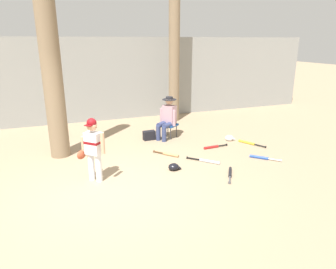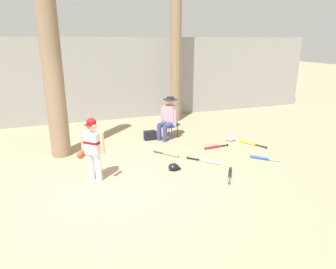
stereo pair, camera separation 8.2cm
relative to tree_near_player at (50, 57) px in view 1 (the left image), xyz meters
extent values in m
plane|color=#9E8466|center=(0.89, -2.27, -2.36)|extent=(60.00, 60.00, 0.00)
cube|color=gray|center=(0.89, 3.26, -0.95)|extent=(18.00, 0.36, 2.83)
cylinder|color=#7F6B51|center=(0.00, 0.00, 0.23)|extent=(0.45, 0.45, 5.20)
cone|color=#7F6B51|center=(0.00, 0.00, -2.36)|extent=(0.62, 0.62, 0.27)
cylinder|color=#7F6B51|center=(3.89, 2.25, 0.37)|extent=(0.36, 0.36, 5.46)
cone|color=#7F6B51|center=(3.89, 2.25, -2.36)|extent=(0.58, 0.58, 0.22)
cylinder|color=white|center=(0.68, -1.79, -2.07)|extent=(0.12, 0.12, 0.58)
cylinder|color=white|center=(0.55, -1.66, -2.07)|extent=(0.12, 0.12, 0.58)
cube|color=white|center=(0.61, -1.73, -1.56)|extent=(0.35, 0.35, 0.44)
cube|color=maroon|center=(0.61, -1.73, -1.54)|extent=(0.37, 0.36, 0.05)
sphere|color=tan|center=(0.61, -1.73, -1.21)|extent=(0.20, 0.20, 0.20)
sphere|color=maroon|center=(0.61, -1.73, -1.15)|extent=(0.19, 0.19, 0.19)
cube|color=maroon|center=(0.55, -1.79, -1.18)|extent=(0.17, 0.17, 0.02)
cylinder|color=tan|center=(0.77, -1.91, -1.52)|extent=(0.11, 0.11, 0.42)
cylinder|color=tan|center=(0.44, -1.61, -1.64)|extent=(0.11, 0.11, 0.40)
ellipsoid|color=#AD472D|center=(0.38, -1.64, -1.80)|extent=(0.24, 0.24, 0.18)
cube|color=#194C9E|center=(3.02, 0.42, -1.98)|extent=(0.56, 0.56, 0.06)
cylinder|color=#333338|center=(2.99, 0.21, -2.17)|extent=(0.02, 0.02, 0.38)
cylinder|color=#333338|center=(2.82, 0.46, -2.17)|extent=(0.02, 0.02, 0.38)
cylinder|color=#333338|center=(3.23, 0.38, -2.17)|extent=(0.02, 0.02, 0.38)
cylinder|color=#333338|center=(3.06, 0.63, -2.17)|extent=(0.02, 0.02, 0.38)
cylinder|color=navy|center=(2.75, 0.11, -2.15)|extent=(0.13, 0.13, 0.43)
cylinder|color=navy|center=(2.64, 0.28, -2.15)|extent=(0.13, 0.13, 0.43)
cylinder|color=navy|center=(2.92, 0.23, -1.93)|extent=(0.41, 0.35, 0.15)
cylinder|color=navy|center=(2.80, 0.39, -1.93)|extent=(0.41, 0.35, 0.15)
cube|color=#B28C99|center=(3.02, 0.42, -1.67)|extent=(0.40, 0.43, 0.52)
cylinder|color=#B28C99|center=(3.08, 0.20, -1.73)|extent=(0.13, 0.13, 0.46)
cylinder|color=#B28C99|center=(2.83, 0.56, -1.73)|extent=(0.13, 0.13, 0.46)
sphere|color=tan|center=(3.02, 0.42, -1.27)|extent=(0.22, 0.22, 0.22)
cylinder|color=#232328|center=(3.02, 0.42, -1.24)|extent=(0.40, 0.40, 0.02)
cylinder|color=#232328|center=(3.02, 0.42, -1.21)|extent=(0.20, 0.20, 0.09)
cube|color=black|center=(2.41, 0.42, -2.23)|extent=(0.35, 0.19, 0.26)
cylinder|color=#B7BCC6|center=(3.22, -1.71, -2.33)|extent=(0.38, 0.40, 0.07)
cylinder|color=black|center=(2.94, -1.42, -2.33)|extent=(0.25, 0.26, 0.03)
cylinder|color=black|center=(2.83, -1.31, -2.33)|extent=(0.05, 0.05, 0.06)
cylinder|color=red|center=(3.72, -0.85, -2.33)|extent=(0.42, 0.09, 0.07)
cylinder|color=black|center=(4.07, -0.83, -2.33)|extent=(0.28, 0.05, 0.03)
cylinder|color=black|center=(4.21, -0.82, -2.33)|extent=(0.02, 0.06, 0.06)
cylinder|color=yellow|center=(4.82, -0.84, -2.33)|extent=(0.27, 0.46, 0.07)
cylinder|color=black|center=(5.00, -1.20, -2.33)|extent=(0.17, 0.30, 0.03)
cylinder|color=black|center=(5.07, -1.35, -2.33)|extent=(0.06, 0.04, 0.06)
cylinder|color=#2347AD|center=(4.45, -1.90, -2.33)|extent=(0.35, 0.36, 0.07)
cylinder|color=silver|center=(4.71, -2.16, -2.33)|extent=(0.23, 0.23, 0.03)
cylinder|color=silver|center=(4.81, -2.26, -2.33)|extent=(0.05, 0.05, 0.06)
cylinder|color=tan|center=(2.53, -0.99, -2.33)|extent=(0.32, 0.36, 0.07)
cylinder|color=brown|center=(2.30, -0.73, -2.33)|extent=(0.20, 0.24, 0.03)
cylinder|color=brown|center=(2.21, -0.62, -2.33)|extent=(0.05, 0.05, 0.06)
cylinder|color=black|center=(3.34, -2.40, -2.33)|extent=(0.29, 0.40, 0.07)
cylinder|color=#4C4C51|center=(3.15, -2.70, -2.33)|extent=(0.19, 0.26, 0.03)
cylinder|color=#4C4C51|center=(3.07, -2.83, -2.33)|extent=(0.06, 0.04, 0.06)
ellipsoid|color=silver|center=(4.52, -0.45, -2.29)|extent=(0.24, 0.22, 0.17)
cube|color=silver|center=(4.63, -0.45, -2.33)|extent=(0.10, 0.12, 0.02)
ellipsoid|color=black|center=(2.28, -1.80, -2.29)|extent=(0.24, 0.22, 0.16)
cube|color=black|center=(2.40, -1.80, -2.33)|extent=(0.10, 0.12, 0.02)
camera|label=1|loc=(0.02, -7.49, 0.36)|focal=32.43mm
camera|label=2|loc=(0.09, -7.52, 0.36)|focal=32.43mm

